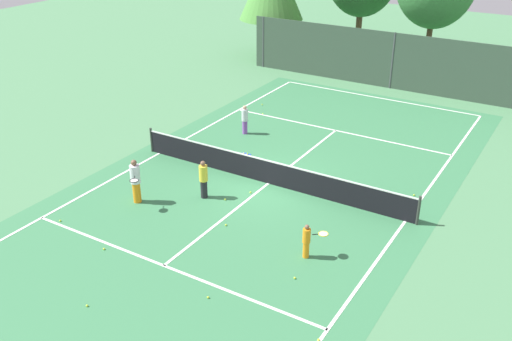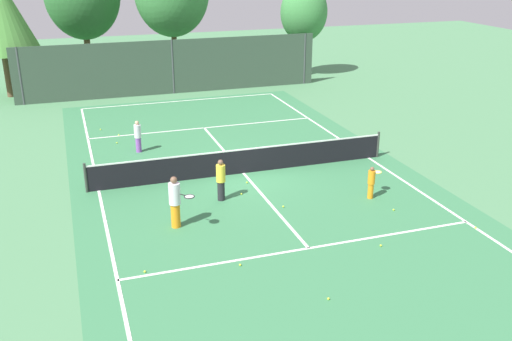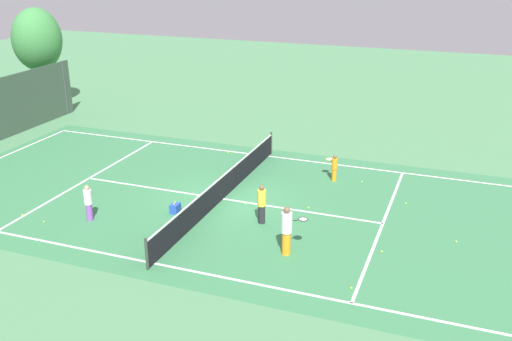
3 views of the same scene
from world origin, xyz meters
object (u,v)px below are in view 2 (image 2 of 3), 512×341
player_2 (372,182)px  tennis_ball_11 (201,168)px  tennis_ball_7 (247,182)px  tennis_ball_10 (328,299)px  tennis_ball_3 (475,228)px  player_1 (221,180)px  tennis_ball_0 (381,245)px  tennis_ball_2 (117,143)px  tennis_ball_5 (283,207)px  player_3 (175,201)px  tennis_ball_4 (341,144)px  tennis_ball_13 (241,194)px  tennis_ball_1 (145,272)px  tennis_ball_8 (394,210)px  player_0 (138,136)px  ball_crate (191,164)px  tennis_ball_12 (101,129)px  tennis_ball_9 (240,265)px  tennis_ball_6 (119,135)px

player_2 → tennis_ball_11: (-4.99, 4.65, -0.58)m
tennis_ball_7 → tennis_ball_10: (-0.40, -7.96, 0.00)m
tennis_ball_3 → tennis_ball_7: (-5.66, 5.85, 0.00)m
tennis_ball_10 → tennis_ball_11: 9.98m
player_1 → tennis_ball_0: bearing=-53.1°
tennis_ball_11 → tennis_ball_10: bearing=-85.0°
tennis_ball_3 → tennis_ball_10: bearing=-160.8°
tennis_ball_2 → tennis_ball_11: size_ratio=1.00×
tennis_ball_0 → tennis_ball_5: 3.89m
player_3 → tennis_ball_3: (8.87, -3.11, -0.84)m
player_2 → player_3: 6.93m
tennis_ball_11 → tennis_ball_0: bearing=-66.0°
tennis_ball_4 → tennis_ball_5: bearing=-131.8°
tennis_ball_3 → tennis_ball_13: same height
tennis_ball_1 → tennis_ball_11: bearing=65.4°
player_2 → tennis_ball_8: player_2 is taller
tennis_ball_0 → tennis_ball_3: bearing=1.3°
player_1 → tennis_ball_2: bearing=110.4°
tennis_ball_3 → tennis_ball_10: (-6.06, -2.11, 0.00)m
player_3 → tennis_ball_8: size_ratio=25.77×
player_0 → tennis_ball_5: 8.30m
ball_crate → tennis_ball_8: bearing=-47.6°
tennis_ball_7 → tennis_ball_8: bearing=-44.5°
ball_crate → tennis_ball_0: size_ratio=6.45×
player_3 → tennis_ball_7: size_ratio=25.77×
tennis_ball_13 → tennis_ball_12: bearing=113.2°
tennis_ball_0 → tennis_ball_12: 16.16m
tennis_ball_0 → tennis_ball_11: (-3.53, 7.91, 0.00)m
player_1 → tennis_ball_2: size_ratio=22.62×
tennis_ball_11 → tennis_ball_12: same height
tennis_ball_11 → tennis_ball_4: bearing=8.7°
tennis_ball_8 → tennis_ball_11: (-5.21, 5.85, 0.00)m
tennis_ball_5 → tennis_ball_9: (-2.52, -3.23, 0.00)m
tennis_ball_3 → player_1: bearing=146.1°
tennis_ball_0 → tennis_ball_11: same height
tennis_ball_5 → tennis_ball_10: bearing=-99.4°
player_1 → tennis_ball_1: bearing=-129.0°
ball_crate → tennis_ball_3: ball_crate is taller
player_3 → tennis_ball_5: (3.72, 0.29, -0.84)m
tennis_ball_10 → player_3: bearing=118.2°
player_1 → tennis_ball_3: player_1 is taller
tennis_ball_3 → tennis_ball_12: (-10.30, 14.54, 0.00)m
tennis_ball_5 → tennis_ball_10: size_ratio=1.00×
player_0 → player_1: player_1 is taller
tennis_ball_8 → tennis_ball_9: (-5.94, -1.81, 0.00)m
player_1 → tennis_ball_13: size_ratio=22.62×
tennis_ball_6 → tennis_ball_12: 1.39m
tennis_ball_6 → tennis_ball_8: bearing=-55.4°
tennis_ball_8 → tennis_ball_11: bearing=131.7°
player_3 → tennis_ball_9: bearing=-67.8°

